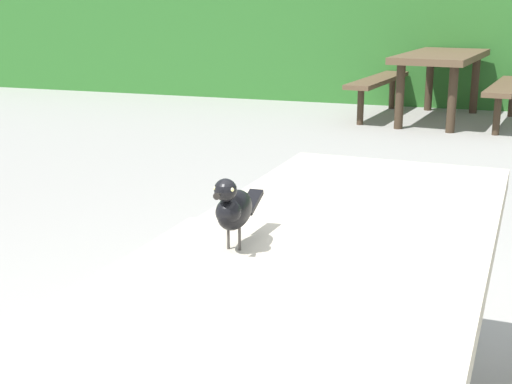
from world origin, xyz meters
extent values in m
cube|color=#2D6B28|center=(0.00, 8.43, 0.98)|extent=(28.00, 1.88, 1.96)
cube|color=#B2A893|center=(-0.09, 0.13, 0.70)|extent=(0.83, 1.83, 0.07)
cylinder|color=slate|center=(-0.33, 0.84, 0.33)|extent=(0.09, 0.09, 0.67)
cylinder|color=slate|center=(0.20, 0.82, 0.33)|extent=(0.09, 0.09, 0.67)
cube|color=#B2A893|center=(-0.79, 0.16, 0.41)|extent=(0.34, 1.72, 0.05)
cylinder|color=slate|center=(-0.77, 0.80, 0.20)|extent=(0.07, 0.07, 0.39)
ellipsoid|color=black|center=(-0.29, -0.05, 0.84)|extent=(0.07, 0.15, 0.09)
ellipsoid|color=black|center=(-0.29, -0.09, 0.84)|extent=(0.06, 0.07, 0.06)
sphere|color=black|center=(-0.29, -0.11, 0.90)|extent=(0.05, 0.05, 0.05)
sphere|color=#EAE08C|center=(-0.27, -0.12, 0.90)|extent=(0.01, 0.01, 0.01)
sphere|color=#EAE08C|center=(-0.31, -0.12, 0.90)|extent=(0.01, 0.01, 0.01)
cone|color=black|center=(-0.29, -0.15, 0.90)|extent=(0.02, 0.03, 0.02)
cube|color=black|center=(-0.29, 0.07, 0.82)|extent=(0.04, 0.10, 0.04)
cylinder|color=#47423D|center=(-0.27, -0.06, 0.77)|extent=(0.01, 0.01, 0.05)
cylinder|color=#47423D|center=(-0.30, -0.06, 0.77)|extent=(0.01, 0.01, 0.05)
cube|color=brown|center=(-0.40, 6.54, 0.70)|extent=(0.95, 1.87, 0.07)
cylinder|color=#382B1D|center=(-0.06, 7.21, 0.33)|extent=(0.09, 0.09, 0.67)
cylinder|color=#382B1D|center=(-0.58, 7.27, 0.33)|extent=(0.09, 0.09, 0.67)
cylinder|color=#382B1D|center=(-0.21, 5.82, 0.33)|extent=(0.09, 0.09, 0.67)
cylinder|color=#382B1D|center=(-0.74, 5.87, 0.33)|extent=(0.09, 0.09, 0.67)
cube|color=brown|center=(0.30, 6.47, 0.41)|extent=(0.46, 1.73, 0.05)
cylinder|color=#382B1D|center=(0.37, 7.10, 0.20)|extent=(0.07, 0.07, 0.39)
cylinder|color=#382B1D|center=(0.23, 5.83, 0.20)|extent=(0.07, 0.07, 0.39)
cube|color=brown|center=(-1.09, 6.62, 0.41)|extent=(0.46, 1.73, 0.05)
cylinder|color=#382B1D|center=(-1.02, 7.26, 0.20)|extent=(0.07, 0.07, 0.39)
cylinder|color=#382B1D|center=(-1.16, 5.98, 0.20)|extent=(0.07, 0.07, 0.39)
camera|label=1|loc=(0.28, -1.53, 1.31)|focal=49.87mm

